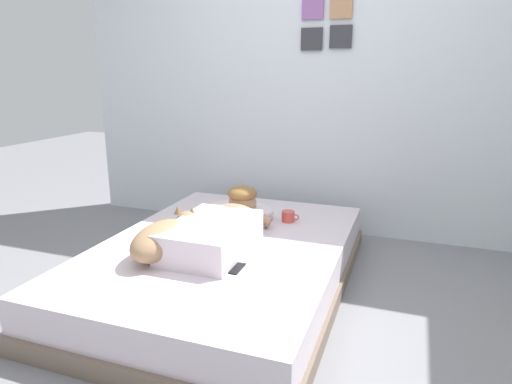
{
  "coord_description": "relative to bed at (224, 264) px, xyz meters",
  "views": [
    {
      "loc": [
        0.7,
        -1.91,
        1.3
      ],
      "look_at": [
        -0.24,
        0.73,
        0.54
      ],
      "focal_mm": 31.11,
      "sensor_mm": 36.0,
      "label": 1
    }
  ],
  "objects": [
    {
      "name": "ground_plane",
      "position": [
        0.34,
        -0.42,
        -0.14
      ],
      "size": [
        12.5,
        12.5,
        0.0
      ],
      "primitive_type": "plane",
      "color": "gray"
    },
    {
      "name": "pillow",
      "position": [
        -0.1,
        0.49,
        0.2
      ],
      "size": [
        0.52,
        0.32,
        0.11
      ],
      "primitive_type": "ellipsoid",
      "color": "silver",
      "rests_on": "bed"
    },
    {
      "name": "coffee_cup",
      "position": [
        0.27,
        0.51,
        0.19
      ],
      "size": [
        0.12,
        0.09,
        0.07
      ],
      "color": "#D84C47",
      "rests_on": "bed"
    },
    {
      "name": "person_lying",
      "position": [
        -0.01,
        -0.01,
        0.25
      ],
      "size": [
        0.43,
        0.92,
        0.27
      ],
      "color": "silver",
      "rests_on": "bed"
    },
    {
      "name": "cell_phone",
      "position": [
        0.21,
        -0.33,
        0.15
      ],
      "size": [
        0.07,
        0.14,
        0.01
      ],
      "primitive_type": "cube",
      "color": "black",
      "rests_on": "bed"
    },
    {
      "name": "back_wall",
      "position": [
        0.34,
        1.26,
        1.11
      ],
      "size": [
        4.25,
        0.12,
        2.5
      ],
      "color": "silver",
      "rests_on": "ground"
    },
    {
      "name": "bed",
      "position": [
        0.0,
        0.0,
        0.0
      ],
      "size": [
        1.45,
        2.06,
        0.29
      ],
      "color": "#726051",
      "rests_on": "ground"
    },
    {
      "name": "dog",
      "position": [
        -0.23,
        -0.29,
        0.25
      ],
      "size": [
        0.26,
        0.57,
        0.21
      ],
      "color": "#9E7A56",
      "rests_on": "bed"
    }
  ]
}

